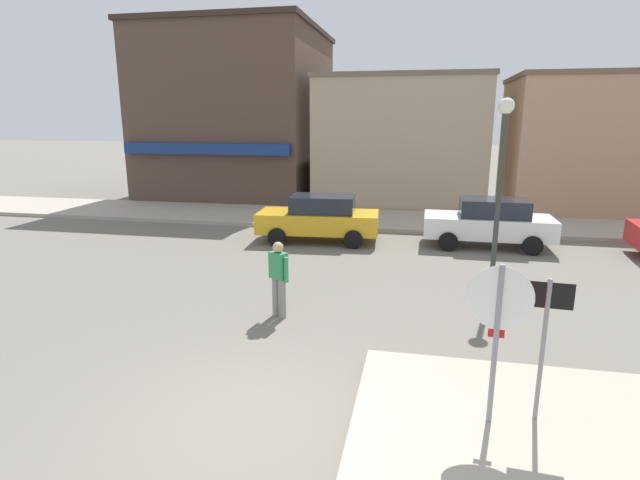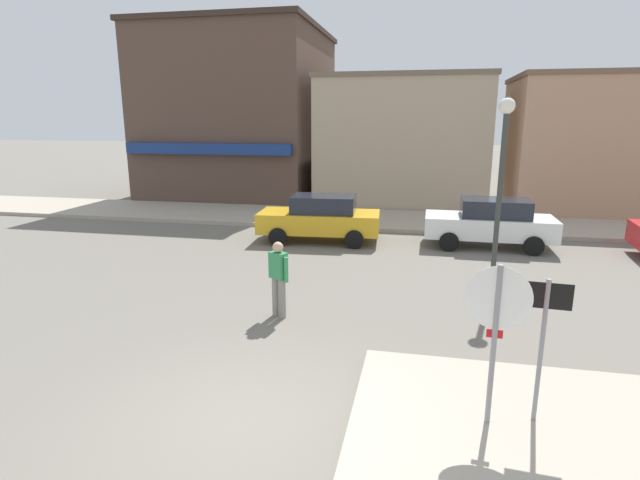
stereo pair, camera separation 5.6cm
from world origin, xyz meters
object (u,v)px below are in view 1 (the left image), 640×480
Objects in this scene: lamp_post at (501,167)px; parked_car_nearest at (319,218)px; parked_car_second at (489,222)px; stop_sign at (497,324)px; pedestrian_crossing_near at (279,277)px; one_way_sign at (544,336)px.

parked_car_nearest is at bearing 141.21° from lamp_post.
stop_sign is at bearing -96.45° from parked_car_second.
lamp_post is 2.82× the size of pedestrian_crossing_near.
stop_sign is 10.39m from parked_car_second.
parked_car_second is 8.63m from pedestrian_crossing_near.
one_way_sign is 0.52× the size of parked_car_second.
stop_sign is at bearing -40.40° from pedestrian_crossing_near.
lamp_post reaches higher than parked_car_nearest.
pedestrian_crossing_near is (-4.55, -2.61, -2.09)m from lamp_post.
one_way_sign is 1.30× the size of pedestrian_crossing_near.
parked_car_second is at bearing 86.85° from one_way_sign.
parked_car_nearest is 2.55× the size of pedestrian_crossing_near.
parked_car_second is (1.16, 10.30, -0.71)m from stop_sign.
parked_car_second is (0.42, 4.45, -2.15)m from lamp_post.
stop_sign is at bearing -163.80° from one_way_sign.
pedestrian_crossing_near is at bearing 139.60° from stop_sign.
stop_sign is 5.04m from pedestrian_crossing_near.
parked_car_nearest is at bearing 94.45° from pedestrian_crossing_near.
stop_sign reaches higher than parked_car_nearest.
pedestrian_crossing_near is (-4.41, 3.06, -0.46)m from one_way_sign.
stop_sign is 0.56× the size of parked_car_nearest.
one_way_sign is at bearing -93.15° from parked_car_second.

